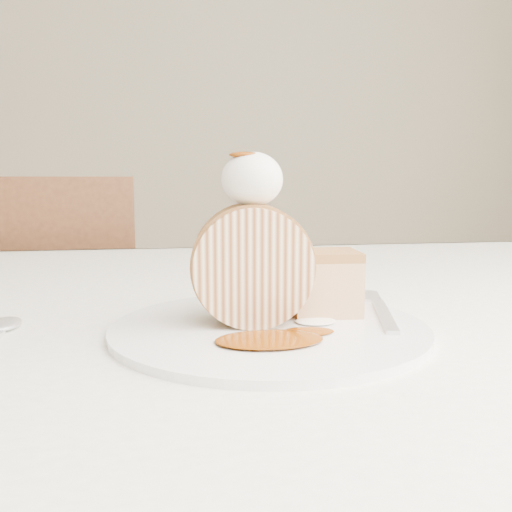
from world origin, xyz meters
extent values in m
cube|color=silver|center=(0.00, 3.00, 1.40)|extent=(5.00, 0.10, 2.80)
cube|color=beige|center=(0.00, 0.20, 0.73)|extent=(1.40, 0.90, 0.04)
cube|color=beige|center=(0.00, 0.65, 0.61)|extent=(1.40, 0.01, 0.28)
cylinder|color=brown|center=(0.62, 0.57, 0.35)|extent=(0.06, 0.06, 0.71)
cube|color=brown|center=(-0.35, 0.92, 0.43)|extent=(0.45, 0.45, 0.04)
cube|color=brown|center=(-0.33, 0.73, 0.67)|extent=(0.42, 0.08, 0.44)
cylinder|color=brown|center=(-0.19, 1.12, 0.20)|extent=(0.04, 0.04, 0.41)
cylinder|color=brown|center=(-0.16, 0.76, 0.20)|extent=(0.04, 0.04, 0.41)
cylinder|color=white|center=(0.03, 0.04, 0.75)|extent=(0.29, 0.29, 0.01)
cylinder|color=beige|center=(0.01, 0.05, 0.81)|extent=(0.11, 0.06, 0.10)
cube|color=#A86D3F|center=(0.08, 0.07, 0.78)|extent=(0.06, 0.06, 0.05)
ellipsoid|color=white|center=(0.01, 0.05, 0.88)|extent=(0.05, 0.05, 0.05)
ellipsoid|color=#703004|center=(0.01, 0.05, 0.91)|extent=(0.03, 0.02, 0.01)
cube|color=silver|center=(0.13, 0.05, 0.76)|extent=(0.06, 0.16, 0.00)
camera|label=1|loc=(-0.06, -0.43, 0.88)|focal=40.00mm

